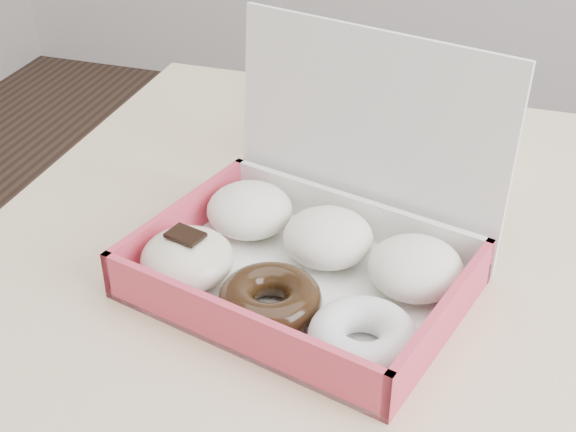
% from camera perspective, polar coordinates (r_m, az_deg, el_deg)
% --- Properties ---
extents(table, '(1.20, 0.80, 0.75)m').
position_cam_1_polar(table, '(0.89, 17.55, -8.25)').
color(table, '#CFB288').
rests_on(table, ground).
extents(donut_box, '(0.36, 0.32, 0.22)m').
position_cam_1_polar(donut_box, '(0.78, 1.40, -2.42)').
color(donut_box, white).
rests_on(donut_box, table).
extents(newspapers, '(0.30, 0.26, 0.04)m').
position_cam_1_polar(newspapers, '(1.06, 7.27, 6.88)').
color(newspapers, beige).
rests_on(newspapers, table).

